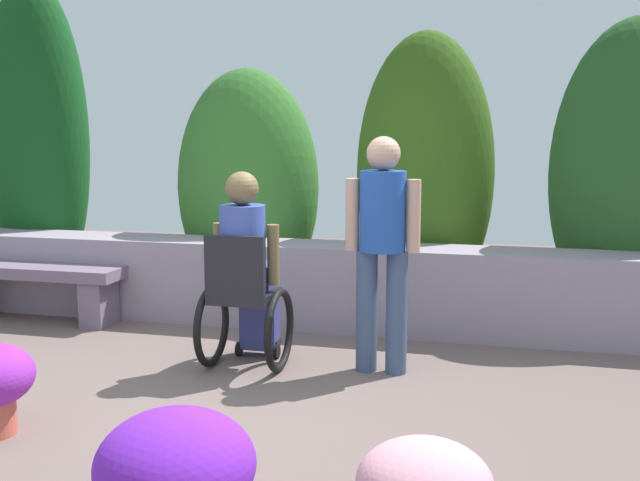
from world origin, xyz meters
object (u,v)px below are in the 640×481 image
Objects in this scene: person_standing_companion at (382,239)px; flower_pot_purple_near at (176,480)px; person_in_wheelchair at (246,277)px; stone_bench at (35,284)px.

flower_pot_purple_near is (-0.38, -2.33, -0.57)m from person_standing_companion.
person_standing_companion is 2.43m from flower_pot_purple_near.
person_in_wheelchair is 0.85× the size of person_standing_companion.
person_in_wheelchair reaches higher than stone_bench.
flower_pot_purple_near is at bearing -96.96° from person_standing_companion.
person_standing_companion is at bearing 14.21° from person_in_wheelchair.
flower_pot_purple_near is (2.66, -2.94, 0.00)m from stone_bench.
stone_bench is 2.28m from person_in_wheelchair.
person_in_wheelchair is (2.14, -0.72, 0.30)m from stone_bench.
person_in_wheelchair is at bearing 103.14° from flower_pot_purple_near.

